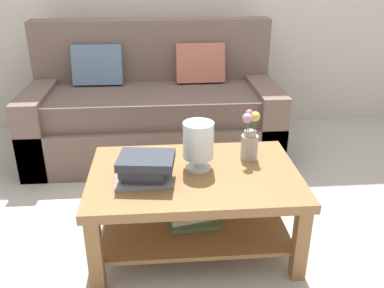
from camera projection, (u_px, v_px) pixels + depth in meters
The scene contains 6 objects.
ground_plane at pixel (179, 211), 2.71m from camera, with size 10.00×10.00×0.00m, color #B7B2A8.
couch at pixel (154, 110), 3.42m from camera, with size 1.98×0.90×1.06m.
coffee_table at pixel (194, 193), 2.27m from camera, with size 1.13×0.75×0.47m.
book_stack_main at pixel (145, 168), 2.10m from camera, with size 0.32×0.25×0.14m.
glass_hurricane_vase at pixel (198, 142), 2.20m from camera, with size 0.17×0.17×0.27m.
flower_pitcher at pixel (250, 140), 2.32m from camera, with size 0.11×0.10×0.29m.
Camera 1 is at (-0.10, -2.29, 1.51)m, focal length 38.67 mm.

